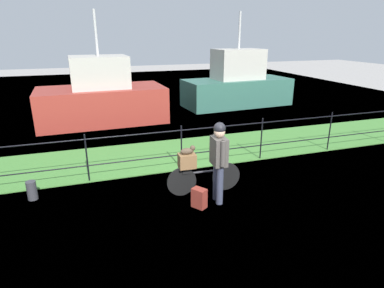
{
  "coord_description": "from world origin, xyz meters",
  "views": [
    {
      "loc": [
        -2.14,
        -5.39,
        3.28
      ],
      "look_at": [
        0.05,
        1.19,
        0.9
      ],
      "focal_mm": 30.16,
      "sensor_mm": 36.0,
      "label": 1
    }
  ],
  "objects_px": {
    "cyclist_person": "(219,156)",
    "backpack_on_paving": "(199,198)",
    "moored_boat_near": "(102,98)",
    "moored_boat_mid": "(237,85)",
    "bicycle_main": "(203,178)",
    "wooden_crate": "(187,161)",
    "terrier_dog": "(188,150)",
    "mooring_bollard": "(32,190)"
  },
  "relations": [
    {
      "from": "backpack_on_paving",
      "to": "moored_boat_near",
      "type": "distance_m",
      "value": 7.53
    },
    {
      "from": "cyclist_person",
      "to": "moored_boat_mid",
      "type": "relative_size",
      "value": 0.32
    },
    {
      "from": "bicycle_main",
      "to": "mooring_bollard",
      "type": "relative_size",
      "value": 4.04
    },
    {
      "from": "bicycle_main",
      "to": "mooring_bollard",
      "type": "xyz_separation_m",
      "value": [
        -3.48,
        0.84,
        -0.13
      ]
    },
    {
      "from": "bicycle_main",
      "to": "cyclist_person",
      "type": "xyz_separation_m",
      "value": [
        0.15,
        -0.46,
        0.67
      ]
    },
    {
      "from": "bicycle_main",
      "to": "moored_boat_near",
      "type": "distance_m",
      "value": 7.02
    },
    {
      "from": "bicycle_main",
      "to": "terrier_dog",
      "type": "distance_m",
      "value": 0.75
    },
    {
      "from": "bicycle_main",
      "to": "backpack_on_paving",
      "type": "relative_size",
      "value": 4.08
    },
    {
      "from": "moored_boat_near",
      "to": "moored_boat_mid",
      "type": "bearing_deg",
      "value": 10.2
    },
    {
      "from": "backpack_on_paving",
      "to": "moored_boat_near",
      "type": "relative_size",
      "value": 0.08
    },
    {
      "from": "cyclist_person",
      "to": "mooring_bollard",
      "type": "distance_m",
      "value": 3.94
    },
    {
      "from": "cyclist_person",
      "to": "backpack_on_paving",
      "type": "xyz_separation_m",
      "value": [
        -0.44,
        -0.11,
        -0.8
      ]
    },
    {
      "from": "moored_boat_near",
      "to": "moored_boat_mid",
      "type": "distance_m",
      "value": 6.38
    },
    {
      "from": "terrier_dog",
      "to": "moored_boat_near",
      "type": "xyz_separation_m",
      "value": [
        -1.3,
        6.79,
        -0.07
      ]
    },
    {
      "from": "wooden_crate",
      "to": "moored_boat_mid",
      "type": "height_order",
      "value": "moored_boat_mid"
    },
    {
      "from": "bicycle_main",
      "to": "wooden_crate",
      "type": "relative_size",
      "value": 4.64
    },
    {
      "from": "cyclist_person",
      "to": "mooring_bollard",
      "type": "relative_size",
      "value": 4.17
    },
    {
      "from": "backpack_on_paving",
      "to": "mooring_bollard",
      "type": "height_order",
      "value": "mooring_bollard"
    },
    {
      "from": "cyclist_person",
      "to": "backpack_on_paving",
      "type": "height_order",
      "value": "cyclist_person"
    },
    {
      "from": "terrier_dog",
      "to": "mooring_bollard",
      "type": "height_order",
      "value": "terrier_dog"
    },
    {
      "from": "terrier_dog",
      "to": "cyclist_person",
      "type": "xyz_separation_m",
      "value": [
        0.48,
        -0.48,
        -0.0
      ]
    },
    {
      "from": "terrier_dog",
      "to": "moored_boat_mid",
      "type": "distance_m",
      "value": 9.35
    },
    {
      "from": "bicycle_main",
      "to": "wooden_crate",
      "type": "height_order",
      "value": "wooden_crate"
    },
    {
      "from": "wooden_crate",
      "to": "mooring_bollard",
      "type": "bearing_deg",
      "value": 165.25
    },
    {
      "from": "wooden_crate",
      "to": "backpack_on_paving",
      "type": "height_order",
      "value": "wooden_crate"
    },
    {
      "from": "cyclist_person",
      "to": "moored_boat_mid",
      "type": "distance_m",
      "value": 9.52
    },
    {
      "from": "bicycle_main",
      "to": "moored_boat_mid",
      "type": "xyz_separation_m",
      "value": [
        4.64,
        7.93,
        0.62
      ]
    },
    {
      "from": "wooden_crate",
      "to": "bicycle_main",
      "type": "bearing_deg",
      "value": -2.93
    },
    {
      "from": "wooden_crate",
      "to": "moored_boat_near",
      "type": "bearing_deg",
      "value": 100.65
    },
    {
      "from": "backpack_on_paving",
      "to": "mooring_bollard",
      "type": "bearing_deg",
      "value": 31.53
    },
    {
      "from": "cyclist_person",
      "to": "bicycle_main",
      "type": "bearing_deg",
      "value": 107.7
    },
    {
      "from": "moored_boat_near",
      "to": "wooden_crate",
      "type": "bearing_deg",
      "value": -79.35
    },
    {
      "from": "moored_boat_near",
      "to": "moored_boat_mid",
      "type": "relative_size",
      "value": 0.92
    },
    {
      "from": "wooden_crate",
      "to": "backpack_on_paving",
      "type": "xyz_separation_m",
      "value": [
        0.06,
        -0.59,
        -0.58
      ]
    },
    {
      "from": "cyclist_person",
      "to": "backpack_on_paving",
      "type": "relative_size",
      "value": 4.21
    },
    {
      "from": "terrier_dog",
      "to": "moored_boat_mid",
      "type": "height_order",
      "value": "moored_boat_mid"
    },
    {
      "from": "terrier_dog",
      "to": "mooring_bollard",
      "type": "xyz_separation_m",
      "value": [
        -3.15,
        0.82,
        -0.8
      ]
    },
    {
      "from": "terrier_dog",
      "to": "cyclist_person",
      "type": "distance_m",
      "value": 0.68
    },
    {
      "from": "cyclist_person",
      "to": "backpack_on_paving",
      "type": "distance_m",
      "value": 0.92
    },
    {
      "from": "bicycle_main",
      "to": "wooden_crate",
      "type": "bearing_deg",
      "value": 177.07
    },
    {
      "from": "terrier_dog",
      "to": "backpack_on_paving",
      "type": "height_order",
      "value": "terrier_dog"
    },
    {
      "from": "terrier_dog",
      "to": "cyclist_person",
      "type": "relative_size",
      "value": 0.19
    }
  ]
}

